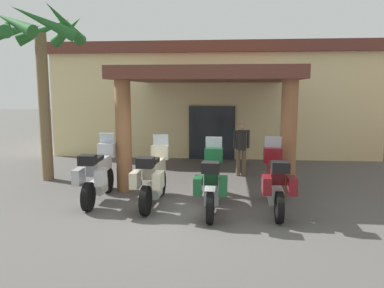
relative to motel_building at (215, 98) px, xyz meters
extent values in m
plane|color=#514F4C|center=(0.15, -9.63, -2.33)|extent=(80.00, 80.00, 0.00)
cube|color=beige|center=(-0.01, 0.17, -0.26)|extent=(13.37, 7.02, 4.15)
cube|color=#1E2328|center=(0.15, -3.09, -1.28)|extent=(1.80, 0.19, 2.10)
cube|color=brown|center=(0.27, -5.70, 0.85)|extent=(5.39, 5.58, 0.35)
cylinder|color=brown|center=(-1.79, -8.07, -0.83)|extent=(0.42, 0.42, 3.00)
cylinder|color=brown|center=(2.55, -7.86, -0.83)|extent=(0.42, 0.42, 3.00)
cube|color=brown|center=(-0.01, 0.17, 2.04)|extent=(13.79, 7.44, 0.44)
cylinder|color=black|center=(-2.18, -8.29, -2.00)|extent=(0.19, 0.67, 0.66)
cylinder|color=black|center=(-2.06, -9.84, -2.00)|extent=(0.19, 0.67, 0.66)
cube|color=silver|center=(-2.12, -9.09, -1.96)|extent=(0.36, 0.58, 0.32)
cube|color=#B2B2B7|center=(-2.13, -8.94, -1.45)|extent=(0.39, 1.17, 0.34)
cube|color=black|center=(-2.11, -9.29, -1.23)|extent=(0.33, 0.62, 0.10)
cube|color=#B2B2B7|center=(-2.18, -8.31, -1.18)|extent=(0.46, 0.27, 0.36)
cube|color=#B2BCC6|center=(-2.19, -8.23, -0.90)|extent=(0.41, 0.15, 0.36)
cube|color=#B2B2B7|center=(-2.33, -9.71, -1.57)|extent=(0.21, 0.45, 0.36)
cube|color=#B2B2B7|center=(-1.82, -9.67, -1.57)|extent=(0.21, 0.45, 0.36)
cube|color=black|center=(-2.07, -9.79, -1.16)|extent=(0.38, 0.35, 0.22)
cylinder|color=black|center=(-0.70, -8.39, -2.00)|extent=(0.14, 0.66, 0.66)
cylinder|color=black|center=(-0.69, -9.94, -2.00)|extent=(0.14, 0.66, 0.66)
cube|color=silver|center=(-0.70, -9.19, -1.96)|extent=(0.32, 0.56, 0.32)
cube|color=beige|center=(-0.70, -9.04, -1.45)|extent=(0.31, 1.15, 0.34)
cube|color=black|center=(-0.70, -9.39, -1.23)|extent=(0.28, 0.60, 0.10)
cube|color=beige|center=(-0.70, -8.41, -1.18)|extent=(0.44, 0.24, 0.36)
cube|color=#B2BCC6|center=(-0.70, -8.33, -0.90)|extent=(0.40, 0.12, 0.36)
cube|color=beige|center=(-0.95, -9.79, -1.57)|extent=(0.18, 0.44, 0.36)
cube|color=beige|center=(-0.43, -9.79, -1.57)|extent=(0.18, 0.44, 0.36)
cube|color=black|center=(-0.69, -9.89, -1.16)|extent=(0.36, 0.32, 0.22)
cylinder|color=black|center=(0.69, -8.69, -2.00)|extent=(0.17, 0.67, 0.66)
cylinder|color=black|center=(0.76, -10.23, -2.00)|extent=(0.17, 0.67, 0.66)
cube|color=silver|center=(0.73, -9.48, -1.96)|extent=(0.34, 0.57, 0.32)
cube|color=#19512D|center=(0.72, -9.33, -1.45)|extent=(0.35, 1.16, 0.34)
cube|color=black|center=(0.74, -9.68, -1.23)|extent=(0.30, 0.61, 0.10)
cube|color=#19512D|center=(0.70, -8.71, -1.18)|extent=(0.45, 0.26, 0.36)
cube|color=#B2BCC6|center=(0.69, -8.63, -0.90)|extent=(0.40, 0.13, 0.36)
cube|color=#19512D|center=(0.49, -10.09, -1.57)|extent=(0.20, 0.45, 0.36)
cube|color=#19512D|center=(1.01, -10.07, -1.57)|extent=(0.20, 0.45, 0.36)
cube|color=black|center=(0.76, -10.18, -1.16)|extent=(0.37, 0.33, 0.22)
cylinder|color=black|center=(2.13, -8.45, -2.00)|extent=(0.16, 0.66, 0.66)
cylinder|color=black|center=(2.18, -10.00, -2.00)|extent=(0.16, 0.66, 0.66)
cube|color=silver|center=(2.15, -9.25, -1.96)|extent=(0.34, 0.57, 0.32)
cube|color=maroon|center=(2.15, -9.10, -1.45)|extent=(0.34, 1.16, 0.34)
cube|color=black|center=(2.16, -9.45, -1.23)|extent=(0.30, 0.61, 0.10)
cube|color=maroon|center=(2.13, -8.47, -1.18)|extent=(0.45, 0.25, 0.36)
cube|color=#B2BCC6|center=(2.12, -8.39, -0.90)|extent=(0.40, 0.13, 0.36)
cube|color=maroon|center=(1.91, -9.86, -1.57)|extent=(0.19, 0.45, 0.36)
cube|color=maroon|center=(2.43, -9.84, -1.57)|extent=(0.19, 0.45, 0.36)
cube|color=black|center=(2.18, -9.95, -1.16)|extent=(0.37, 0.33, 0.22)
cylinder|color=brown|center=(1.24, -5.85, -1.91)|extent=(0.14, 0.14, 0.85)
cylinder|color=brown|center=(1.42, -5.81, -1.91)|extent=(0.14, 0.14, 0.85)
cylinder|color=#262626|center=(1.33, -5.83, -1.18)|extent=(0.32, 0.32, 0.60)
cylinder|color=#262626|center=(1.11, -5.88, -1.15)|extent=(0.09, 0.09, 0.57)
cylinder|color=#262626|center=(1.54, -5.78, -1.15)|extent=(0.09, 0.09, 0.57)
sphere|color=tan|center=(1.33, -5.83, -0.73)|extent=(0.23, 0.23, 0.23)
cylinder|color=brown|center=(-4.51, -7.20, -0.15)|extent=(0.33, 0.33, 4.36)
cone|color=#236028|center=(-3.67, -7.34, 2.27)|extent=(0.64, 1.72, 1.12)
cone|color=#236028|center=(-4.00, -6.51, 2.19)|extent=(1.61, 1.33, 0.88)
cone|color=#236028|center=(-4.83, -6.40, 2.24)|extent=(1.72, 0.97, 1.03)
cone|color=#236028|center=(-5.33, -6.93, 2.17)|extent=(0.88, 1.77, 0.82)
cone|color=#236028|center=(-5.25, -7.63, 2.20)|extent=(1.18, 1.68, 0.91)
cone|color=#236028|center=(-4.83, -7.99, 2.22)|extent=(1.74, 0.98, 0.96)
cone|color=#236028|center=(-4.00, -7.88, 2.22)|extent=(1.59, 1.32, 0.97)
camera|label=1|loc=(1.44, -17.64, 0.42)|focal=34.94mm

